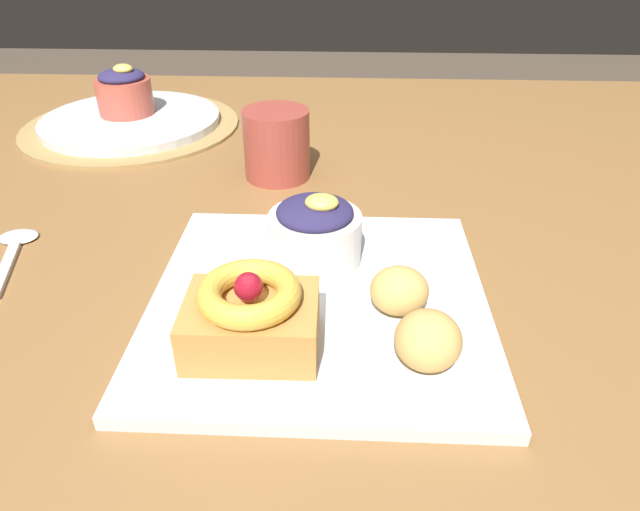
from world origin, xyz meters
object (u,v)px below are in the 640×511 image
Objects in this scene: berry_ramekin at (315,232)px; fritter_middle at (428,340)px; spoon at (13,250)px; back_plate at (131,120)px; back_ramekin at (124,92)px; front_plate at (319,301)px; fritter_front at (399,291)px; cake_slice at (251,316)px; coffee_mug at (276,144)px.

berry_ramekin reaches higher than fritter_middle.
fritter_middle reaches higher than spoon.
back_ramekin is (-0.01, 0.01, 0.04)m from back_plate.
back_plate is at bearing 128.36° from berry_ramekin.
front_plate is 5.96× the size of fritter_front.
back_plate is 2.16× the size of spoon.
cake_slice is 0.13m from fritter_middle.
back_ramekin reaches higher than back_plate.
cake_slice is 1.98× the size of fritter_middle.
coffee_mug is at bearing -67.43° from spoon.
coffee_mug is at bearing -36.16° from back_ramekin.
fritter_middle is (0.08, -0.08, 0.03)m from front_plate.
cake_slice is at bearing -134.16° from spoon.
fritter_front is 0.32m from coffee_mug.
coffee_mug is at bearing 113.06° from fritter_middle.
back_plate is 3.24× the size of back_ramekin.
front_plate is at bearing 135.90° from fritter_middle.
coffee_mug is (0.25, -0.18, -0.01)m from back_ramekin.
spoon is at bearing 176.28° from berry_ramekin.
fritter_front is at bearing -50.53° from back_plate.
front_plate is at bearing 165.21° from fritter_front.
back_plate is 0.36m from spoon.
back_plate is (-0.37, 0.46, -0.02)m from fritter_front.
front_plate is at bearing -55.00° from back_ramekin.
fritter_middle is 0.67m from back_ramekin.
back_ramekin reaches higher than front_plate.
fritter_middle reaches higher than front_plate.
front_plate is 1.07× the size of back_plate.
fritter_front is 0.59m from back_plate.
fritter_middle is (0.13, -0.01, -0.01)m from cake_slice.
back_plate is at bearing -60.94° from back_ramekin.
back_plate is 0.30m from coffee_mug.
front_plate reaches higher than spoon.
back_ramekin is at bearing 143.84° from coffee_mug.
back_ramekin is 0.67× the size of spoon.
fritter_middle reaches higher than back_plate.
cake_slice is 1.21× the size of back_ramekin.
coffee_mug is (-0.13, 0.29, 0.01)m from fritter_front.
berry_ramekin is at bearing 96.32° from front_plate.
fritter_front is at bearing -65.21° from coffee_mug.
back_ramekin is (-0.27, 0.52, 0.01)m from cake_slice.
fritter_middle is 0.38m from coffee_mug.
coffee_mug is (-0.15, 0.35, 0.01)m from fritter_middle.
coffee_mug is (0.24, 0.19, 0.04)m from spoon.
coffee_mug is (-0.07, 0.27, 0.04)m from front_plate.
cake_slice is 1.17× the size of coffee_mug.
fritter_middle is at bearing -5.94° from cake_slice.
berry_ramekin reaches higher than spoon.
berry_ramekin reaches higher than cake_slice.
fritter_front is (0.07, -0.07, -0.01)m from berry_ramekin.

